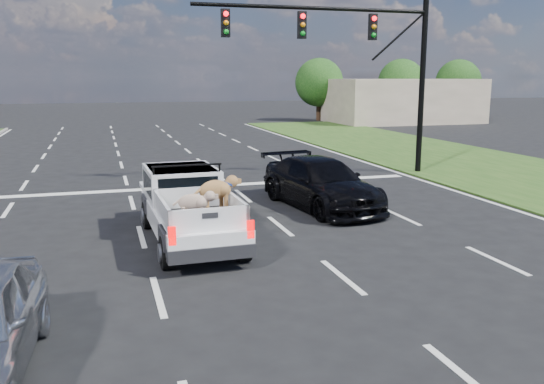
{
  "coord_description": "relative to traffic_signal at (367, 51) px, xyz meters",
  "views": [
    {
      "loc": [
        -2.56,
        -9.7,
        3.78
      ],
      "look_at": [
        0.94,
        2.0,
        1.33
      ],
      "focal_mm": 38.0,
      "sensor_mm": 36.0,
      "label": 1
    }
  ],
  "objects": [
    {
      "name": "ground",
      "position": [
        -7.2,
        -10.5,
        -4.73
      ],
      "size": [
        160.0,
        160.0,
        0.0
      ],
      "primitive_type": "plane",
      "color": "black",
      "rests_on": "ground"
    },
    {
      "name": "road_markings",
      "position": [
        -7.2,
        -3.94,
        -4.72
      ],
      "size": [
        17.75,
        60.0,
        0.01
      ],
      "color": "silver",
      "rests_on": "ground"
    },
    {
      "name": "traffic_signal",
      "position": [
        0.0,
        0.0,
        0.0
      ],
      "size": [
        9.11,
        0.31,
        7.0
      ],
      "color": "black",
      "rests_on": "ground"
    },
    {
      "name": "building_right",
      "position": [
        14.8,
        23.5,
        -2.93
      ],
      "size": [
        12.0,
        7.0,
        3.6
      ],
      "primitive_type": "cube",
      "color": "#C5B096",
      "rests_on": "ground"
    },
    {
      "name": "tree_far_d",
      "position": [
        8.8,
        27.5,
        -1.44
      ],
      "size": [
        4.2,
        4.2,
        5.4
      ],
      "color": "#332114",
      "rests_on": "ground"
    },
    {
      "name": "tree_far_e",
      "position": [
        16.8,
        27.5,
        -1.44
      ],
      "size": [
        4.2,
        4.2,
        5.4
      ],
      "color": "#332114",
      "rests_on": "ground"
    },
    {
      "name": "tree_far_f",
      "position": [
        22.8,
        27.5,
        -1.44
      ],
      "size": [
        4.2,
        4.2,
        5.4
      ],
      "color": "#332114",
      "rests_on": "ground"
    },
    {
      "name": "pickup_truck",
      "position": [
        -7.87,
        -7.13,
        -3.89
      ],
      "size": [
        1.98,
        4.86,
        1.8
      ],
      "rotation": [
        0.0,
        0.0,
        0.03
      ],
      "color": "black",
      "rests_on": "ground"
    },
    {
      "name": "black_coupe",
      "position": [
        -3.63,
        -4.72,
        -4.01
      ],
      "size": [
        2.7,
        5.19,
        1.44
      ],
      "primitive_type": "imported",
      "rotation": [
        0.0,
        0.0,
        0.14
      ],
      "color": "black",
      "rests_on": "ground"
    }
  ]
}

